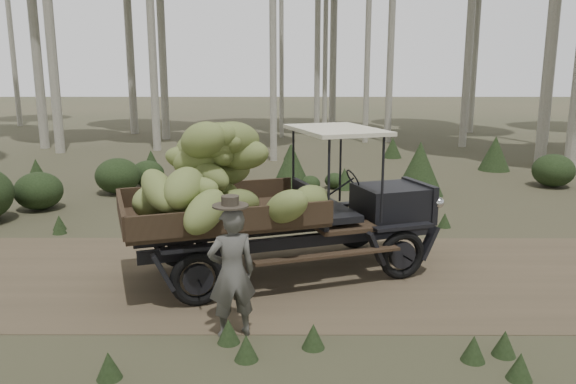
% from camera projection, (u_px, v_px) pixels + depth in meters
% --- Properties ---
extents(ground, '(120.00, 120.00, 0.00)m').
position_uv_depth(ground, '(348.00, 276.00, 8.75)').
color(ground, '#473D2B').
rests_on(ground, ground).
extents(dirt_track, '(70.00, 4.00, 0.01)m').
position_uv_depth(dirt_track, '(348.00, 276.00, 8.75)').
color(dirt_track, brown).
rests_on(dirt_track, ground).
extents(banana_truck, '(5.18, 3.34, 2.53)m').
position_uv_depth(banana_truck, '(246.00, 188.00, 8.33)').
color(banana_truck, black).
rests_on(banana_truck, ground).
extents(farmer, '(0.68, 0.56, 1.73)m').
position_uv_depth(farmer, '(232.00, 271.00, 6.64)').
color(farmer, '#4E4D48').
rests_on(farmer, ground).
extents(undergrowth, '(24.27, 24.29, 1.38)m').
position_uv_depth(undergrowth, '(236.00, 214.00, 10.36)').
color(undergrowth, '#233319').
rests_on(undergrowth, ground).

